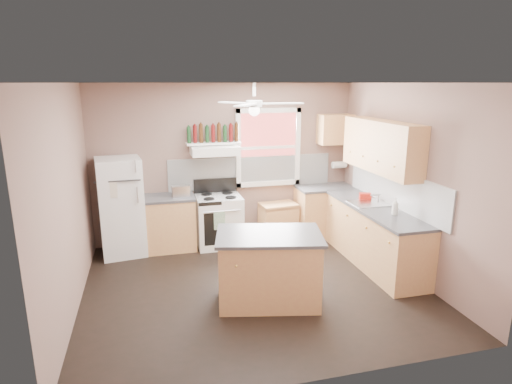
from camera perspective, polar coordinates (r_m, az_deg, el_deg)
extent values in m
plane|color=black|center=(5.99, -0.22, -12.43)|extent=(4.50, 4.50, 0.00)
plane|color=white|center=(5.34, -0.24, 14.37)|extent=(4.50, 4.50, 0.00)
cube|color=#7A5D52|center=(7.45, -4.07, 3.89)|extent=(4.50, 0.05, 2.70)
cube|color=#7A5D52|center=(6.44, 19.79, 1.42)|extent=(0.05, 4.00, 2.70)
cube|color=#7A5D52|center=(5.44, -24.15, -1.29)|extent=(0.05, 4.00, 2.70)
cube|color=white|center=(7.54, -0.62, 2.69)|extent=(2.90, 0.03, 0.55)
cube|color=white|center=(6.70, 17.96, 0.51)|extent=(0.03, 2.60, 0.55)
cube|color=maroon|center=(7.53, 1.60, 5.97)|extent=(1.00, 0.02, 1.20)
cube|color=white|center=(7.51, 1.66, 5.94)|extent=(1.16, 0.07, 1.36)
cube|color=white|center=(7.12, -17.54, -1.91)|extent=(0.74, 0.73, 1.57)
cube|color=tan|center=(7.25, -11.75, -4.19)|extent=(0.90, 0.60, 0.86)
cube|color=#3F3F41|center=(7.12, -11.93, -0.75)|extent=(0.92, 0.62, 0.04)
cube|color=silver|center=(7.05, -10.00, 0.12)|extent=(0.29, 0.18, 0.18)
cube|color=white|center=(7.28, -4.95, -3.86)|extent=(0.75, 0.64, 0.86)
cube|color=white|center=(7.10, -5.53, 5.55)|extent=(0.78, 0.50, 0.14)
cube|color=white|center=(7.20, -5.71, 6.48)|extent=(0.90, 0.26, 0.03)
cube|color=tan|center=(7.65, 2.98, -3.82)|extent=(0.67, 0.48, 0.63)
cube|color=tan|center=(7.87, 9.14, -2.59)|extent=(1.00, 0.60, 0.86)
cube|color=tan|center=(6.77, 15.42, -5.76)|extent=(0.60, 2.20, 0.86)
cube|color=#3F3F41|center=(7.75, 9.27, 0.60)|extent=(1.02, 0.62, 0.04)
cube|color=#3F3F41|center=(6.63, 15.61, -2.11)|extent=(0.62, 2.22, 0.04)
cube|color=silver|center=(6.79, 14.78, -1.53)|extent=(0.55, 0.45, 0.03)
cylinder|color=silver|center=(6.85, 15.99, -0.83)|extent=(0.03, 0.03, 0.14)
cube|color=tan|center=(6.68, 16.32, 5.88)|extent=(0.33, 1.80, 0.76)
cube|color=tan|center=(7.77, 10.56, 8.23)|extent=(0.60, 0.33, 0.52)
cylinder|color=white|center=(7.94, 11.04, 3.59)|extent=(0.26, 0.12, 0.12)
cube|color=tan|center=(5.45, 1.73, -10.26)|extent=(1.36, 1.02, 0.86)
cube|color=#3F3F41|center=(5.28, 1.77, -5.82)|extent=(1.45, 1.11, 0.04)
cylinder|color=white|center=(5.35, -0.24, 11.69)|extent=(0.20, 0.20, 0.08)
imported|color=silver|center=(6.28, 18.08, -1.85)|extent=(0.12, 0.12, 0.25)
cube|color=red|center=(7.01, 14.36, -0.55)|extent=(0.21, 0.17, 0.10)
cylinder|color=#143819|center=(7.13, -8.94, 7.52)|extent=(0.06, 0.06, 0.27)
cylinder|color=#590F0F|center=(7.14, -8.14, 7.63)|extent=(0.06, 0.06, 0.29)
cylinder|color=#3F230F|center=(7.15, -7.34, 7.75)|extent=(0.06, 0.06, 0.31)
cylinder|color=#143819|center=(7.17, -6.53, 7.63)|extent=(0.06, 0.06, 0.27)
cylinder|color=#590F0F|center=(7.18, -5.74, 7.74)|extent=(0.06, 0.06, 0.29)
cylinder|color=#3F230F|center=(7.19, -4.95, 7.85)|extent=(0.06, 0.06, 0.31)
cylinder|color=#143819|center=(7.21, -4.15, 7.73)|extent=(0.06, 0.06, 0.27)
cylinder|color=#590F0F|center=(7.23, -3.37, 7.84)|extent=(0.06, 0.06, 0.29)
cylinder|color=#3F230F|center=(7.25, -2.59, 7.94)|extent=(0.06, 0.06, 0.31)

